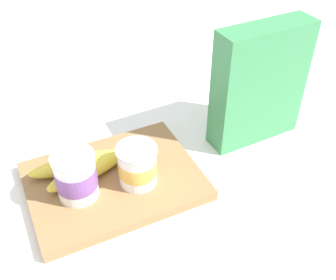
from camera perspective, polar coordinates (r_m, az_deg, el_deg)
The scene contains 6 objects.
ground_plane at distance 0.79m, azimuth -7.59°, elevation -6.26°, with size 2.40×2.40×0.00m, color white.
cutting_board at distance 0.78m, azimuth -7.65°, elevation -5.73°, with size 0.32×0.24×0.02m, color olive.
cereal_box at distance 0.85m, azimuth 12.74°, elevation 7.58°, with size 0.20×0.06×0.26m, color #38844C.
yogurt_cup_front at distance 0.74m, azimuth -4.34°, elevation -3.60°, with size 0.08×0.08×0.08m.
yogurt_cup_back at distance 0.72m, azimuth -12.88°, elevation -4.97°, with size 0.08×0.08×0.09m.
banana_bunch at distance 0.78m, azimuth -11.90°, elevation -3.71°, with size 0.19×0.09×0.04m.
Camera 1 is at (0.14, 0.54, 0.56)m, focal length 43.21 mm.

